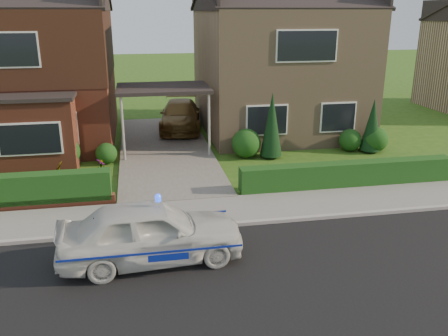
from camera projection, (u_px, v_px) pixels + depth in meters
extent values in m
plane|color=#295215|center=(201.00, 291.00, 10.22)|extent=(120.00, 120.00, 0.00)
cube|color=black|center=(201.00, 291.00, 10.22)|extent=(60.00, 6.00, 0.02)
cube|color=#9E9993|center=(185.00, 228.00, 13.05)|extent=(60.00, 0.16, 0.12)
cube|color=slate|center=(182.00, 213.00, 14.03)|extent=(60.00, 2.00, 0.10)
cube|color=#666059|center=(165.00, 149.00, 20.46)|extent=(3.80, 12.00, 0.12)
cube|color=brown|center=(29.00, 77.00, 21.34)|extent=(7.20, 8.00, 5.80)
cube|color=white|center=(57.00, 129.00, 18.34)|extent=(1.60, 0.08, 1.30)
cube|color=white|center=(2.00, 50.00, 17.12)|extent=(2.60, 0.08, 1.30)
cube|color=black|center=(25.00, 44.00, 20.88)|extent=(7.26, 8.06, 2.90)
cube|color=brown|center=(34.00, 135.00, 17.60)|extent=(3.00, 1.40, 2.70)
cube|color=black|center=(29.00, 97.00, 17.15)|extent=(3.20, 1.60, 0.14)
cube|color=#9D7F60|center=(277.00, 71.00, 23.37)|extent=(7.20, 8.00, 5.80)
cube|color=white|center=(267.00, 120.00, 19.82)|extent=(1.80, 0.08, 1.30)
cube|color=white|center=(338.00, 117.00, 20.38)|extent=(1.60, 0.08, 1.30)
cube|color=white|center=(307.00, 46.00, 19.15)|extent=(2.60, 0.08, 1.30)
cube|color=black|center=(163.00, 88.00, 19.62)|extent=(3.80, 3.00, 0.14)
cylinder|color=gray|center=(123.00, 130.00, 18.45)|extent=(0.10, 0.10, 2.70)
cylinder|color=gray|center=(209.00, 126.00, 19.04)|extent=(0.10, 0.10, 2.70)
cube|color=#173210|center=(347.00, 187.00, 16.23)|extent=(7.50, 0.55, 0.80)
sphere|color=#173210|center=(62.00, 152.00, 17.98)|extent=(1.32, 1.32, 1.32)
sphere|color=#173210|center=(106.00, 153.00, 18.62)|extent=(0.84, 0.84, 0.84)
sphere|color=#173210|center=(246.00, 143.00, 19.36)|extent=(1.20, 1.20, 1.20)
sphere|color=#173210|center=(350.00, 140.00, 20.29)|extent=(0.96, 0.96, 0.96)
sphere|color=#173210|center=(375.00, 139.00, 20.17)|extent=(1.08, 1.08, 1.08)
cone|color=black|center=(272.00, 127.00, 19.12)|extent=(0.90, 0.90, 2.60)
cone|color=black|center=(372.00, 127.00, 19.96)|extent=(0.90, 0.90, 2.20)
imported|color=silver|center=(151.00, 232.00, 11.27)|extent=(2.07, 4.50, 1.49)
sphere|color=#193FF2|center=(159.00, 199.00, 11.04)|extent=(0.17, 0.17, 0.17)
cube|color=navy|center=(153.00, 252.00, 10.46)|extent=(4.04, 0.01, 0.05)
cube|color=navy|center=(150.00, 219.00, 12.11)|extent=(4.04, 0.01, 0.05)
ellipsoid|color=black|center=(97.00, 227.00, 10.87)|extent=(0.22, 0.17, 0.21)
sphere|color=white|center=(97.00, 229.00, 10.82)|extent=(0.11, 0.11, 0.11)
sphere|color=black|center=(97.00, 222.00, 10.81)|extent=(0.13, 0.13, 0.13)
cone|color=black|center=(95.00, 219.00, 10.79)|extent=(0.04, 0.04, 0.05)
cone|color=black|center=(99.00, 219.00, 10.80)|extent=(0.04, 0.04, 0.05)
imported|color=brown|center=(180.00, 115.00, 23.51)|extent=(2.51, 4.95, 1.38)
imported|color=gray|center=(58.00, 174.00, 16.26)|extent=(0.58, 0.54, 0.84)
imported|color=gray|center=(101.00, 169.00, 16.96)|extent=(0.48, 0.48, 0.72)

